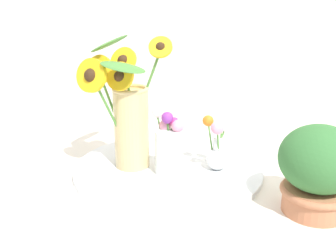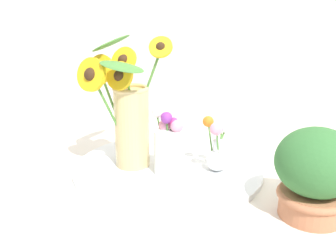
% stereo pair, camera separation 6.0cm
% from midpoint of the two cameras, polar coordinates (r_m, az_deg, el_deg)
% --- Properties ---
extents(ground_plane, '(6.00, 6.00, 0.00)m').
position_cam_midpoint_polar(ground_plane, '(1.07, -2.00, -8.49)').
color(ground_plane, silver).
extents(serving_tray, '(0.54, 0.54, 0.02)m').
position_cam_midpoint_polar(serving_tray, '(1.14, 1.50, -6.23)').
color(serving_tray, silver).
rests_on(serving_tray, ground_plane).
extents(mason_jar_sunflowers, '(0.25, 0.20, 0.37)m').
position_cam_midpoint_polar(mason_jar_sunflowers, '(1.09, -4.33, 1.91)').
color(mason_jar_sunflowers, '#D1B77A').
rests_on(mason_jar_sunflowers, serving_tray).
extents(vase_small_center, '(0.10, 0.07, 0.18)m').
position_cam_midpoint_polar(vase_small_center, '(1.07, 1.34, -2.81)').
color(vase_small_center, white).
rests_on(vase_small_center, serving_tray).
extents(vase_bulb_right, '(0.08, 0.08, 0.15)m').
position_cam_midpoint_polar(vase_bulb_right, '(1.10, 8.67, -3.38)').
color(vase_bulb_right, white).
rests_on(vase_bulb_right, serving_tray).
extents(potted_plant, '(0.18, 0.18, 0.21)m').
position_cam_midpoint_polar(potted_plant, '(0.95, 22.34, -6.29)').
color(potted_plant, '#B7704C').
rests_on(potted_plant, ground_plane).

